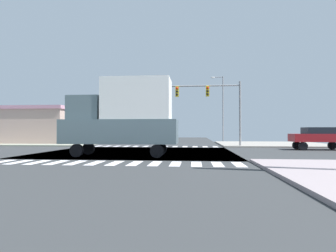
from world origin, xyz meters
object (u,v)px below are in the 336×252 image
Objects in this scene: bank_building at (34,126)px; traffic_signal_mast at (212,98)px; sedan_crossing_2 at (121,134)px; suv_queued_1 at (151,132)px; sedan_leading_3 at (162,133)px; street_lamp at (221,103)px; box_truck_farside_1 at (124,115)px; sedan_nearside_1 at (318,136)px.

traffic_signal_mast is at bearing -14.75° from bank_building.
sedan_crossing_2 is 24.40m from suv_queued_1.
sedan_crossing_2 is at bearing 81.43° from sedan_leading_3.
sedan_leading_3 is (3.00, -4.49, -0.28)m from suv_queued_1.
bank_building is (-21.90, 5.77, -2.56)m from traffic_signal_mast.
traffic_signal_mast is at bearing 148.98° from sedan_crossing_2.
box_truck_farside_1 is at bearing -110.49° from street_lamp.
street_lamp is 1.99× the size of suv_queued_1.
street_lamp is at bearing -159.47° from sedan_crossing_2.
bank_building is 2.91× the size of sedan_crossing_2.
sedan_crossing_2 is at bearing 148.98° from traffic_signal_mast.
traffic_signal_mast is at bearing 109.39° from suv_queued_1.
suv_queued_1 is at bearing -90.00° from sedan_crossing_2.
street_lamp reaches higher than bank_building.
sedan_nearside_1 is at bearing -66.71° from street_lamp.
sedan_nearside_1 is at bearing -17.11° from bank_building.
sedan_nearside_1 is 0.60× the size of box_truck_farside_1.
box_truck_farside_1 is at bearing -46.10° from bank_building.
suv_queued_1 is (-19.42, 34.55, 0.28)m from sedan_nearside_1.
suv_queued_1 is (11.01, 25.19, -0.85)m from bank_building.
suv_queued_1 is at bearing 66.39° from bank_building.
traffic_signal_mast is 0.57× the size of bank_building.
box_truck_farside_1 reaches higher than bank_building.
bank_building is 2.72× the size of suv_queued_1.
street_lamp is at bearing 79.73° from traffic_signal_mast.
box_truck_farside_1 is (15.75, -16.37, 0.32)m from bank_building.
sedan_nearside_1 is at bearing -64.51° from box_truck_farside_1.
street_lamp is at bearing -20.49° from box_truck_farside_1.
suv_queued_1 reaches higher than sedan_crossing_2.
box_truck_farside_1 is 37.13m from sedan_leading_3.
suv_queued_1 is (-10.90, 30.95, -3.40)m from traffic_signal_mast.
street_lamp is at bearing 123.55° from suv_queued_1.
sedan_nearside_1 is 39.64m from suv_queued_1.
traffic_signal_mast is 27.86m from sedan_leading_3.
traffic_signal_mast is at bearing 106.61° from sedan_leading_3.
traffic_signal_mast is at bearing -30.14° from box_truck_farside_1.
sedan_nearside_1 is 16.33m from box_truck_farside_1.
bank_building is (-23.97, -5.64, -3.15)m from street_lamp.
sedan_leading_3 is at bearing 2.69° from box_truck_farside_1.
street_lamp is at bearing -156.71° from sedan_nearside_1.
street_lamp is 18.55m from sedan_leading_3.
street_lamp reaches higher than sedan_crossing_2.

